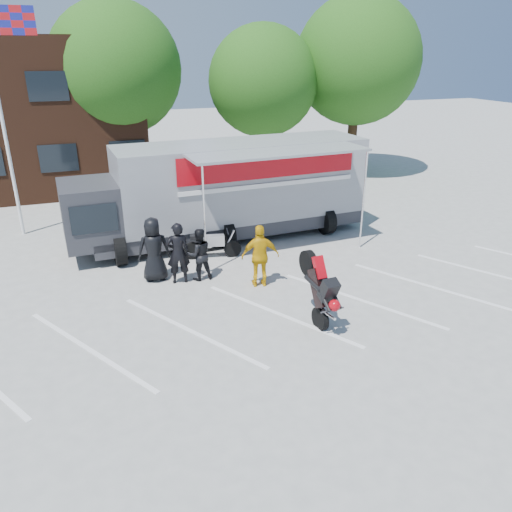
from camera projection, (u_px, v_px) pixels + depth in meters
ground at (288, 335)px, 12.13m from camera, size 100.00×100.00×0.00m
parking_bay_lines at (273, 315)px, 12.99m from camera, size 18.09×13.33×0.01m
flagpole at (5, 93)px, 16.90m from camera, size 1.61×0.12×8.00m
tree_left at (115, 69)px, 23.25m from camera, size 6.12×6.12×8.64m
tree_mid at (263, 81)px, 24.83m from camera, size 5.44×5.44×7.68m
tree_right at (358, 61)px, 25.62m from camera, size 6.46×6.46×9.12m
transporter_truck at (231, 237)px, 18.46m from camera, size 11.08×5.76×3.45m
parked_motorcycle at (213, 258)px, 16.61m from camera, size 2.03×1.02×1.02m
stunt_bike_rider at (307, 316)px, 12.96m from camera, size 0.94×1.78×2.02m
spectator_leather_a at (154, 250)px, 14.67m from camera, size 0.99×0.68×1.94m
spectator_leather_b at (178, 253)px, 14.52m from camera, size 0.72×0.51×1.86m
spectator_leather_c at (199, 254)px, 14.77m from camera, size 0.80×0.64×1.60m
spectator_hivis at (260, 256)px, 14.31m from camera, size 1.16×0.68×1.86m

